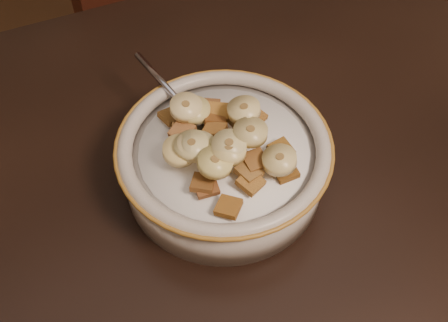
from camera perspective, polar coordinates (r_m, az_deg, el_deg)
name	(u,v)px	position (r m, az deg, el deg)	size (l,w,h in m)	color
table	(305,259)	(0.50, 9.22, -10.96)	(1.40, 0.90, 0.04)	black
chair	(198,60)	(1.07, -2.97, 11.43)	(0.42, 0.42, 0.95)	#36150D
cereal_bowl	(224,165)	(0.50, 0.00, -0.45)	(0.20, 0.20, 0.05)	beige
milk	(224,150)	(0.48, 0.00, 1.30)	(0.16, 0.16, 0.00)	white
spoon	(203,128)	(0.49, -2.37, 3.83)	(0.04, 0.05, 0.01)	#9EA3B9
cereal_square_0	(255,161)	(0.45, 3.58, 0.06)	(0.02, 0.02, 0.01)	brown
cereal_square_1	(281,150)	(0.47, 6.53, 1.27)	(0.02, 0.02, 0.01)	brown
cereal_square_2	(203,183)	(0.44, -2.41, -2.53)	(0.02, 0.02, 0.01)	brown
cereal_square_3	(215,117)	(0.48, -1.08, 5.01)	(0.02, 0.02, 0.01)	#623711
cereal_square_4	(228,207)	(0.43, 0.51, -5.28)	(0.02, 0.02, 0.01)	#9C561B
cereal_square_5	(214,130)	(0.46, -1.09, 3.52)	(0.02, 0.02, 0.01)	brown
cereal_square_6	(251,182)	(0.44, 3.07, -2.46)	(0.02, 0.02, 0.01)	#9B6728
cereal_square_7	(171,116)	(0.50, -6.05, 5.10)	(0.02, 0.02, 0.01)	olive
cereal_square_8	(238,118)	(0.48, 1.59, 4.94)	(0.02, 0.02, 0.01)	brown
cereal_square_9	(238,138)	(0.45, 1.59, 2.65)	(0.02, 0.02, 0.01)	brown
cereal_square_10	(249,172)	(0.45, 2.85, -1.25)	(0.02, 0.02, 0.01)	olive
cereal_square_11	(254,116)	(0.49, 3.41, 5.11)	(0.02, 0.02, 0.01)	#9E5C22
cereal_square_12	(210,106)	(0.50, -1.64, 6.26)	(0.02, 0.02, 0.01)	brown
cereal_square_13	(286,171)	(0.46, 7.05, -1.15)	(0.02, 0.02, 0.01)	brown
cereal_square_14	(182,131)	(0.47, -4.80, 3.43)	(0.02, 0.02, 0.01)	#965C33
cereal_square_15	(202,145)	(0.45, -2.52, 1.89)	(0.02, 0.02, 0.01)	brown
cereal_square_16	(182,125)	(0.49, -4.78, 4.13)	(0.02, 0.02, 0.01)	brown
cereal_square_17	(206,186)	(0.44, -2.04, -2.88)	(0.02, 0.02, 0.01)	brown
cereal_square_18	(220,154)	(0.45, -0.47, 0.86)	(0.02, 0.02, 0.01)	brown
cereal_square_19	(218,112)	(0.48, -0.72, 5.63)	(0.02, 0.02, 0.01)	#905C2C
banana_slice_0	(180,151)	(0.45, -5.09, 1.20)	(0.03, 0.03, 0.01)	#F7DD86
banana_slice_1	(229,150)	(0.44, 0.56, 1.24)	(0.03, 0.03, 0.01)	#FCDC82
banana_slice_2	(215,162)	(0.43, -1.01, -0.17)	(0.03, 0.03, 0.01)	#EADB80
banana_slice_3	(199,146)	(0.45, -2.84, 1.68)	(0.03, 0.03, 0.01)	#F0E399
banana_slice_4	(229,146)	(0.44, 0.59, 1.76)	(0.03, 0.03, 0.01)	#ECDB90
banana_slice_5	(186,107)	(0.48, -4.36, 6.13)	(0.03, 0.03, 0.01)	#FAE3A3
banana_slice_6	(194,111)	(0.48, -3.43, 5.78)	(0.03, 0.03, 0.01)	#DFCE83
banana_slice_7	(279,160)	(0.45, 6.35, 0.11)	(0.03, 0.03, 0.01)	#DCCE83
banana_slice_8	(244,110)	(0.47, 2.29, 5.85)	(0.03, 0.03, 0.01)	#EFDA8D
banana_slice_9	(194,147)	(0.45, -3.48, 1.65)	(0.03, 0.03, 0.01)	beige
banana_slice_10	(192,146)	(0.44, -3.71, 1.77)	(0.03, 0.03, 0.01)	#DDD082
banana_slice_11	(250,132)	(0.45, 3.04, 3.30)	(0.03, 0.03, 0.01)	#C7BF7B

